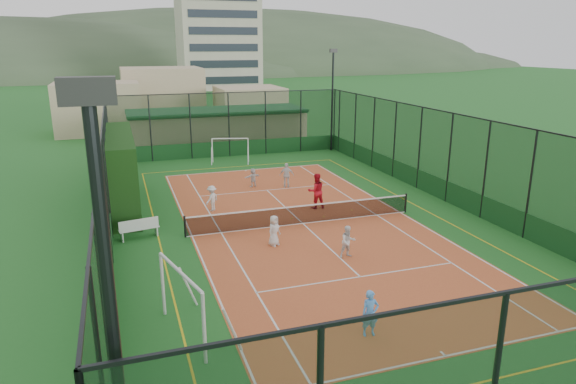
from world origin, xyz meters
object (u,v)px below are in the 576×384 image
child_near_left (274,231)px  child_near_right (348,242)px  futsal_goal_far (230,150)px  futsal_goal_near (182,305)px  apartment_tower (217,10)px  floodlight_ne (332,101)px  child_far_right (287,175)px  child_far_left (212,198)px  clubhouse (217,127)px  child_far_back (253,177)px  white_bench (139,228)px  coach (316,191)px  child_near_mid (370,313)px

child_near_left → child_near_right: (2.54, -2.21, -0.01)m
futsal_goal_far → child_near_right: (0.76, -19.32, -0.20)m
futsal_goal_near → apartment_tower: bearing=-26.6°
futsal_goal_near → child_near_right: futsal_goal_near is taller
child_near_right → floodlight_ne: bearing=68.0°
child_far_right → child_far_left: bearing=49.3°
clubhouse → child_far_back: 14.56m
white_bench → child_far_left: bearing=25.8°
clubhouse → futsal_goal_near: 31.24m
child_far_right → child_far_back: 2.11m
futsal_goal_near → coach: bearing=-53.5°
child_far_left → child_near_mid: bearing=56.6°
futsal_goal_near → child_near_left: bearing=-52.5°
child_far_left → child_near_left: bearing=63.4°
child_near_left → child_far_back: bearing=45.4°
futsal_goal_near → child_near_mid: size_ratio=2.27×
child_near_right → white_bench: bearing=147.7°
floodlight_ne → white_bench: 23.23m
white_bench → child_far_back: bearing=32.8°
apartment_tower → child_far_right: size_ratio=19.42×
floodlight_ne → coach: 16.37m
apartment_tower → futsal_goal_far: bearing=-100.5°
futsal_goal_near → child_far_left: size_ratio=2.42×
futsal_goal_far → child_near_left: size_ratio=2.01×
child_far_left → apartment_tower: bearing=-144.5°
child_near_left → child_far_back: (1.61, 9.76, -0.11)m
clubhouse → coach: (1.54, -19.84, -0.60)m
white_bench → clubhouse: bearing=58.9°
child_near_right → child_far_right: 11.21m
floodlight_ne → apartment_tower: 66.39m
futsal_goal_near → child_far_right: bearing=-43.7°
child_near_mid → child_near_right: 6.00m
white_bench → child_near_right: size_ratio=1.31×
floodlight_ne → coach: size_ratio=4.27×
white_bench → child_far_right: child_far_right is taller
floodlight_ne → white_bench: floodlight_ne is taller
clubhouse → futsal_goal_far: 7.21m
futsal_goal_far → child_far_back: futsal_goal_far is taller
floodlight_ne → white_bench: bearing=-135.6°
child_near_left → child_far_left: (-1.70, 5.75, -0.00)m
coach → child_near_left: bearing=50.9°
apartment_tower → child_far_right: 77.39m
futsal_goal_far → child_near_mid: futsal_goal_far is taller
floodlight_ne → child_near_right: floodlight_ne is taller
child_far_right → coach: bearing=110.3°
child_near_mid → child_far_back: size_ratio=1.26×
child_near_right → futsal_goal_near: bearing=-152.2°
floodlight_ne → child_near_right: (-8.25, -21.09, -3.43)m
futsal_goal_far → child_near_right: bearing=-72.0°
white_bench → child_near_mid: bearing=-70.9°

